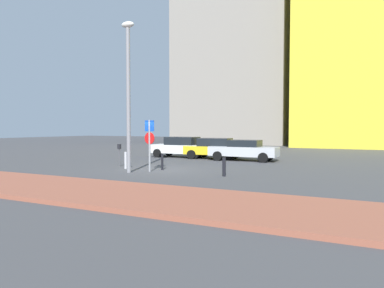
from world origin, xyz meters
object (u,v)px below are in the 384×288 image
at_px(parked_car_yellow, 214,148).
at_px(traffic_bollard_near, 224,167).
at_px(parking_meter, 119,152).
at_px(parking_sign_post, 150,139).
at_px(parked_car_white, 181,147).
at_px(traffic_bollard_mid, 126,160).
at_px(parked_car_silver, 244,150).
at_px(street_lamp, 128,85).
at_px(traffic_bollard_far, 162,162).

bearing_deg(parked_car_yellow, traffic_bollard_near, -64.33).
relative_size(parked_car_yellow, parking_meter, 3.27).
relative_size(parked_car_yellow, traffic_bollard_near, 4.86).
bearing_deg(parking_sign_post, parked_car_white, 107.78).
bearing_deg(traffic_bollard_near, traffic_bollard_mid, 175.63).
bearing_deg(traffic_bollard_mid, parked_car_silver, 60.33).
height_order(parked_car_white, traffic_bollard_near, parked_car_white).
xyz_separation_m(parked_car_yellow, parked_car_silver, (2.39, -0.52, -0.04)).
distance_m(street_lamp, traffic_bollard_mid, 4.24).
distance_m(parked_car_silver, street_lamp, 9.92).
relative_size(parked_car_white, parking_meter, 3.54).
xyz_separation_m(parked_car_silver, traffic_bollard_far, (-2.20, -6.99, -0.30)).
height_order(street_lamp, traffic_bollard_far, street_lamp).
height_order(parked_car_yellow, parking_meter, parked_car_yellow).
bearing_deg(street_lamp, traffic_bollard_near, 9.84).
relative_size(parked_car_white, traffic_bollard_mid, 4.96).
height_order(traffic_bollard_near, traffic_bollard_far, traffic_bollard_near).
relative_size(parked_car_yellow, traffic_bollard_far, 4.88).
bearing_deg(traffic_bollard_near, street_lamp, -170.16).
relative_size(parking_meter, traffic_bollard_near, 1.49).
bearing_deg(parking_sign_post, traffic_bollard_mid, 164.51).
bearing_deg(parking_sign_post, parked_car_silver, 73.56).
bearing_deg(traffic_bollard_mid, traffic_bollard_near, -4.37).
height_order(parking_meter, traffic_bollard_mid, parking_meter).
height_order(parked_car_yellow, traffic_bollard_mid, parked_car_yellow).
bearing_deg(traffic_bollard_mid, street_lamp, -47.78).
bearing_deg(parked_car_silver, street_lamp, -109.50).
distance_m(parked_car_white, parked_car_yellow, 2.70).
relative_size(parked_car_yellow, traffic_bollard_mid, 4.58).
xyz_separation_m(parked_car_silver, parking_meter, (-5.34, -6.57, 0.11)).
height_order(parked_car_silver, parking_sign_post, parking_sign_post).
distance_m(parked_car_yellow, parked_car_silver, 2.45).
xyz_separation_m(parked_car_white, traffic_bollard_near, (6.74, -8.48, -0.36)).
xyz_separation_m(parked_car_silver, street_lamp, (-3.09, -8.71, 3.60)).
relative_size(parked_car_yellow, parked_car_silver, 0.91).
bearing_deg(parking_meter, parking_sign_post, -24.98).
relative_size(parking_sign_post, traffic_bollard_near, 3.04).
bearing_deg(parking_meter, parked_car_silver, 50.93).
height_order(parked_car_white, street_lamp, street_lamp).
distance_m(parked_car_yellow, street_lamp, 9.92).
relative_size(traffic_bollard_near, traffic_bollard_far, 1.00).
relative_size(parked_car_white, street_lamp, 0.61).
distance_m(parking_meter, traffic_bollard_mid, 1.45).
height_order(parking_sign_post, traffic_bollard_near, parking_sign_post).
height_order(parking_meter, traffic_bollard_far, parking_meter).
distance_m(parking_meter, traffic_bollard_near, 7.12).
height_order(parked_car_yellow, traffic_bollard_near, parked_car_yellow).
relative_size(parked_car_yellow, parking_sign_post, 1.60).
bearing_deg(parking_meter, parked_car_yellow, 67.46).
height_order(parked_car_silver, traffic_bollard_mid, parked_car_silver).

